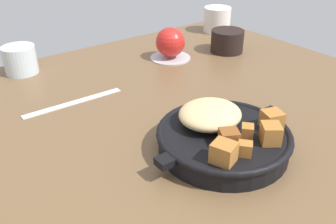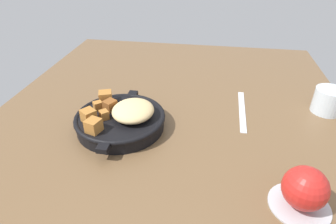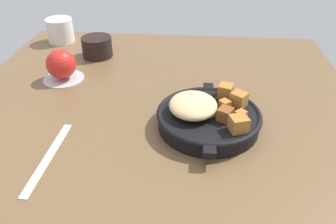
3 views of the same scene
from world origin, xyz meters
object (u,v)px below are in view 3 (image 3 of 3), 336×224
(red_apple, at_px, (61,64))
(ceramic_mug_white, at_px, (60,30))
(butter_knife, at_px, (48,157))
(cast_iron_skillet, at_px, (207,116))
(coffee_mug_dark, at_px, (97,47))

(red_apple, relative_size, ceramic_mug_white, 0.91)
(red_apple, bearing_deg, butter_knife, -165.54)
(cast_iron_skillet, xyz_separation_m, butter_knife, (-0.13, 0.30, -0.03))
(ceramic_mug_white, height_order, coffee_mug_dark, ceramic_mug_white)
(cast_iron_skillet, relative_size, coffee_mug_dark, 2.95)
(ceramic_mug_white, distance_m, coffee_mug_dark, 0.19)
(coffee_mug_dark, bearing_deg, red_apple, 161.75)
(red_apple, xyz_separation_m, ceramic_mug_white, (0.26, 0.10, -0.01))
(butter_knife, height_order, coffee_mug_dark, coffee_mug_dark)
(red_apple, distance_m, coffee_mug_dark, 0.17)
(cast_iron_skillet, xyz_separation_m, coffee_mug_dark, (0.34, 0.33, 0.00))
(butter_knife, height_order, ceramic_mug_white, ceramic_mug_white)
(cast_iron_skillet, distance_m, butter_knife, 0.33)
(red_apple, bearing_deg, ceramic_mug_white, 20.66)
(coffee_mug_dark, bearing_deg, butter_knife, -176.53)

